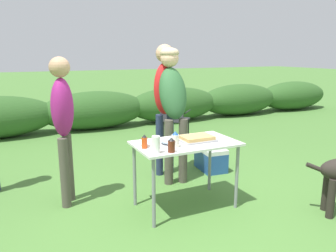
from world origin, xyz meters
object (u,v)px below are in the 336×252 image
(mixing_bowl, at_px, (170,141))
(hot_sauce_bottle, at_px, (144,142))
(folding_table, at_px, (186,149))
(bbq_sauce_bottle, at_px, (171,145))
(standing_person_in_dark_puffer, at_px, (165,95))
(standing_person_in_gray_fleece, at_px, (173,98))
(standing_person_in_red_jacket, at_px, (63,117))
(food_tray, at_px, (197,138))
(camp_chair_green_behind_table, at_px, (175,117))
(paper_cup_stack, at_px, (156,145))
(mayo_bottle, at_px, (175,140))
(plate_stack, at_px, (148,143))
(cooler_box, at_px, (211,158))

(mixing_bowl, height_order, hot_sauce_bottle, hot_sauce_bottle)
(hot_sauce_bottle, bearing_deg, folding_table, 2.47)
(bbq_sauce_bottle, relative_size, standing_person_in_dark_puffer, 0.08)
(folding_table, distance_m, standing_person_in_gray_fleece, 0.93)
(folding_table, distance_m, standing_person_in_red_jacket, 1.37)
(bbq_sauce_bottle, bearing_deg, food_tray, 30.28)
(hot_sauce_bottle, bearing_deg, standing_person_in_dark_puffer, 55.71)
(standing_person_in_dark_puffer, bearing_deg, food_tray, -98.01)
(standing_person_in_gray_fleece, bearing_deg, camp_chair_green_behind_table, 69.22)
(paper_cup_stack, bearing_deg, camp_chair_green_behind_table, 60.21)
(mayo_bottle, height_order, standing_person_in_dark_puffer, standing_person_in_dark_puffer)
(food_tray, xyz_separation_m, standing_person_in_gray_fleece, (0.09, 0.78, 0.35))
(standing_person_in_dark_puffer, bearing_deg, folding_table, -105.69)
(plate_stack, xyz_separation_m, cooler_box, (1.30, 0.76, -0.58))
(standing_person_in_red_jacket, distance_m, cooler_box, 2.24)
(mayo_bottle, xyz_separation_m, standing_person_in_dark_puffer, (0.41, 1.14, 0.30))
(paper_cup_stack, xyz_separation_m, camp_chair_green_behind_table, (1.62, 2.83, -0.36))
(paper_cup_stack, bearing_deg, standing_person_in_dark_puffer, 61.64)
(bbq_sauce_bottle, xyz_separation_m, cooler_box, (1.20, 1.13, -0.64))
(plate_stack, relative_size, cooler_box, 0.45)
(folding_table, height_order, plate_stack, plate_stack)
(folding_table, relative_size, food_tray, 2.90)
(mixing_bowl, height_order, standing_person_in_dark_puffer, standing_person_in_dark_puffer)
(folding_table, relative_size, cooler_box, 2.15)
(bbq_sauce_bottle, distance_m, cooler_box, 1.77)
(mixing_bowl, height_order, paper_cup_stack, paper_cup_stack)
(plate_stack, distance_m, mayo_bottle, 0.32)
(plate_stack, height_order, camp_chair_green_behind_table, camp_chair_green_behind_table)
(hot_sauce_bottle, bearing_deg, food_tray, 1.82)
(plate_stack, distance_m, standing_person_in_dark_puffer, 1.15)
(food_tray, height_order, standing_person_in_red_jacket, standing_person_in_red_jacket)
(folding_table, bearing_deg, bbq_sauce_bottle, -139.16)
(plate_stack, relative_size, mixing_bowl, 1.15)
(mayo_bottle, relative_size, standing_person_in_dark_puffer, 0.09)
(standing_person_in_gray_fleece, height_order, camp_chair_green_behind_table, standing_person_in_gray_fleece)
(food_tray, xyz_separation_m, mayo_bottle, (-0.32, -0.12, 0.05))
(plate_stack, height_order, mayo_bottle, mayo_bottle)
(standing_person_in_red_jacket, xyz_separation_m, cooler_box, (2.06, 0.24, -0.83))
(paper_cup_stack, relative_size, standing_person_in_dark_puffer, 0.09)
(hot_sauce_bottle, bearing_deg, bbq_sauce_bottle, -51.50)
(hot_sauce_bottle, distance_m, standing_person_in_dark_puffer, 1.29)
(food_tray, bearing_deg, standing_person_in_dark_puffer, 85.10)
(hot_sauce_bottle, height_order, camp_chair_green_behind_table, hot_sauce_bottle)
(cooler_box, bearing_deg, standing_person_in_red_jacket, 102.73)
(paper_cup_stack, distance_m, bbq_sauce_bottle, 0.15)
(cooler_box, bearing_deg, mayo_bottle, 138.64)
(folding_table, xyz_separation_m, bbq_sauce_bottle, (-0.29, -0.25, 0.15))
(bbq_sauce_bottle, xyz_separation_m, standing_person_in_gray_fleece, (0.52, 1.03, 0.30))
(paper_cup_stack, height_order, standing_person_in_red_jacket, standing_person_in_red_jacket)
(plate_stack, distance_m, cooler_box, 1.61)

